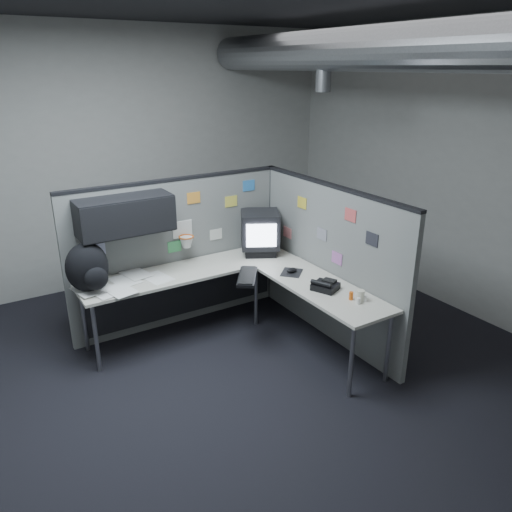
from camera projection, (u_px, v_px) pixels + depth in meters
room at (303, 142)px, 4.23m from camera, size 5.62×5.62×3.22m
partition_back at (166, 241)px, 5.20m from camera, size 2.44×0.42×1.63m
partition_right at (328, 262)px, 5.13m from camera, size 0.07×2.23×1.63m
desk at (225, 284)px, 5.12m from camera, size 2.31×2.11×0.73m
monitor at (260, 232)px, 5.55m from camera, size 0.56×0.56×0.47m
keyboard at (247, 276)px, 4.94m from camera, size 0.42×0.49×0.04m
mouse at (292, 271)px, 5.07m from camera, size 0.31×0.30×0.05m
phone at (325, 286)px, 4.69m from camera, size 0.28×0.29×0.11m
bottles at (357, 298)px, 4.46m from camera, size 0.13×0.14×0.08m
cup at (360, 296)px, 4.46m from camera, size 0.08×0.08×0.10m
papers at (123, 284)px, 4.80m from camera, size 0.95×0.67×0.02m
backpack at (88, 268)px, 4.58m from camera, size 0.42×0.40×0.48m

